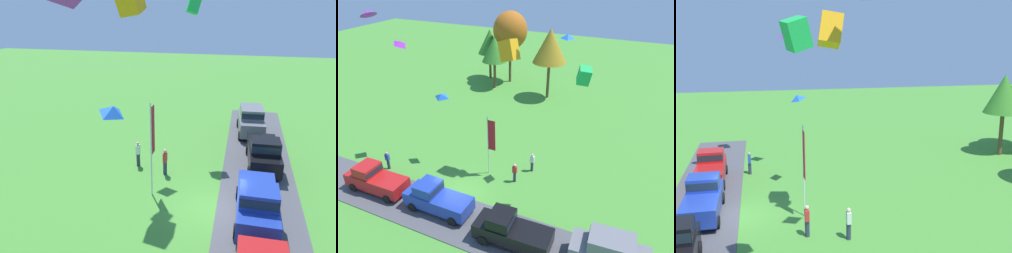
{
  "view_description": "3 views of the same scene",
  "coord_description": "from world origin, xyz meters",
  "views": [
    {
      "loc": [
        -14.78,
        -0.71,
        9.97
      ],
      "look_at": [
        2.52,
        3.34,
        3.48
      ],
      "focal_mm": 35.0,
      "sensor_mm": 36.0,
      "label": 1
    },
    {
      "loc": [
        11.86,
        -16.37,
        16.63
      ],
      "look_at": [
        1.36,
        5.93,
        3.64
      ],
      "focal_mm": 35.0,
      "sensor_mm": 36.0,
      "label": 2
    },
    {
      "loc": [
        21.78,
        1.5,
        9.85
      ],
      "look_at": [
        0.49,
        6.22,
        5.13
      ],
      "focal_mm": 42.0,
      "sensor_mm": 36.0,
      "label": 3
    }
  ],
  "objects": [
    {
      "name": "kite_diamond_high_right",
      "position": [
        6.01,
        6.01,
        11.65
      ],
      "size": [
        0.98,
        1.09,
        0.32
      ],
      "primitive_type": "pyramid",
      "rotation": [
        0.03,
        0.0,
        0.29
      ],
      "color": "blue"
    },
    {
      "name": "kite_diamond_low_drifter",
      "position": [
        -3.69,
        4.01,
        6.28
      ],
      "size": [
        1.06,
        0.88,
        0.56
      ],
      "primitive_type": "pyramid",
      "rotation": [
        0.3,
        0.0,
        6.24
      ],
      "color": "blue"
    },
    {
      "name": "person_watching_sky",
      "position": [
        3.19,
        3.69,
        0.88
      ],
      "size": [
        0.36,
        0.24,
        1.71
      ],
      "color": "#2D334C",
      "rests_on": "ground"
    },
    {
      "name": "kite_box_near_flag",
      "position": [
        8.05,
        2.89,
        10.1
      ],
      "size": [
        1.1,
        1.16,
        1.29
      ],
      "primitive_type": "cube",
      "rotation": [
        -0.14,
        0.3,
        4.99
      ],
      "color": "green"
    },
    {
      "name": "kite_box_over_trees",
      "position": [
        1.95,
        5.21,
        10.41
      ],
      "size": [
        1.6,
        1.45,
        1.92
      ],
      "primitive_type": "cube",
      "rotation": [
        0.16,
        0.3,
        3.05
      ],
      "color": "orange"
    },
    {
      "name": "ground_plane",
      "position": [
        0.0,
        0.0,
        0.0
      ],
      "size": [
        120.0,
        120.0,
        0.0
      ],
      "primitive_type": "plane",
      "color": "#478E33"
    },
    {
      "name": "pavement_strip",
      "position": [
        0.0,
        -2.04,
        0.03
      ],
      "size": [
        36.0,
        4.4,
        0.06
      ],
      "primitive_type": "cube",
      "color": "#4C4C51",
      "rests_on": "ground"
    },
    {
      "name": "person_on_lawn",
      "position": [
        3.94,
        5.7,
        0.88
      ],
      "size": [
        0.36,
        0.24,
        1.71
      ],
      "color": "#2D334C",
      "rests_on": "ground"
    },
    {
      "name": "tree_left_of_center",
      "position": [
        -0.24,
        21.99,
        6.75
      ],
      "size": [
        4.21,
        4.21,
        8.89
      ],
      "color": "brown",
      "rests_on": "ground"
    },
    {
      "name": "tree_far_right",
      "position": [
        -8.06,
        22.29,
        5.41
      ],
      "size": [
        3.39,
        3.39,
        7.15
      ],
      "color": "brown",
      "rests_on": "ground"
    },
    {
      "name": "car_suv_far_end",
      "position": [
        11.61,
        -1.56,
        1.3
      ],
      "size": [
        4.72,
        2.31,
        2.28
      ],
      "color": "slate",
      "rests_on": "ground"
    },
    {
      "name": "flag_banner",
      "position": [
        0.95,
        3.85,
        3.38
      ],
      "size": [
        0.71,
        0.08,
        5.34
      ],
      "color": "silver",
      "rests_on": "ground"
    },
    {
      "name": "tree_far_left",
      "position": [
        -10.49,
        25.58,
        5.47
      ],
      "size": [
        3.42,
        3.42,
        7.23
      ],
      "color": "brown",
      "rests_on": "ground"
    },
    {
      "name": "kite_diamond_trailing_tail",
      "position": [
        -6.91,
        3.77,
        10.33
      ],
      "size": [
        0.97,
        0.92,
        0.7
      ],
      "primitive_type": "pyramid",
      "rotation": [
        0.47,
        0.0,
        1.58
      ],
      "color": "purple"
    },
    {
      "name": "tree_center_back",
      "position": [
        -7.19,
        25.48,
        7.35
      ],
      "size": [
        4.72,
        4.72,
        9.97
      ],
      "color": "brown",
      "rests_on": "ground"
    },
    {
      "name": "kite_delta_high_left",
      "position": [
        -5.67,
        -0.16,
        13.29
      ],
      "size": [
        1.46,
        1.45,
        0.74
      ],
      "primitive_type": "cone",
      "rotation": [
        -0.44,
        0.0,
        1.17
      ],
      "color": "purple"
    },
    {
      "name": "car_pickup_mid_row",
      "position": [
        -0.57,
        -1.81,
        1.11
      ],
      "size": [
        5.0,
        2.05,
        2.14
      ],
      "color": "#1E389E",
      "rests_on": "ground"
    },
    {
      "name": "person_beside_suv",
      "position": [
        -7.48,
        0.68,
        0.88
      ],
      "size": [
        0.36,
        0.24,
        1.71
      ],
      "color": "#2D334C",
      "rests_on": "ground"
    },
    {
      "name": "car_pickup_by_flagpole",
      "position": [
        -6.28,
        -1.98,
        1.11
      ],
      "size": [
        5.03,
        2.11,
        2.14
      ],
      "color": "red",
      "rests_on": "ground"
    },
    {
      "name": "car_pickup_near_entrance",
      "position": [
        5.54,
        -2.36,
        1.11
      ],
      "size": [
        5.06,
        2.19,
        2.14
      ],
      "color": "black",
      "rests_on": "ground"
    }
  ]
}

